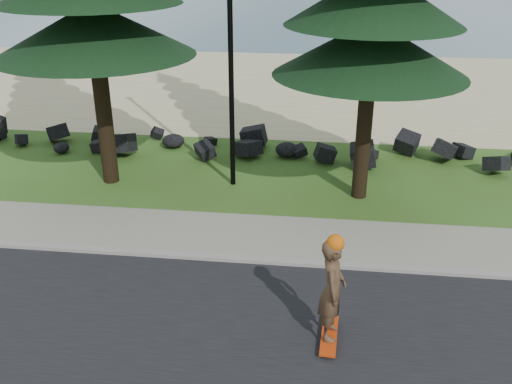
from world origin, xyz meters
TOP-DOWN VIEW (x-y plane):
  - ground at (0.00, 0.00)m, footprint 160.00×160.00m
  - road at (0.00, -4.50)m, footprint 160.00×7.00m
  - kerb at (0.00, -0.90)m, footprint 160.00×0.20m
  - sidewalk at (0.00, 0.20)m, footprint 160.00×2.00m
  - beach_sand at (0.00, 14.50)m, footprint 160.00×15.00m
  - seawall_boulders at (0.00, 5.60)m, footprint 60.00×2.40m
  - lamp_post at (0.00, 3.20)m, footprint 0.25×0.14m
  - skateboarder at (2.72, -3.30)m, footprint 0.49×1.13m

SIDE VIEW (x-z plane):
  - ground at x=0.00m, z-range 0.00..0.00m
  - seawall_boulders at x=0.00m, z-range -0.55..0.55m
  - beach_sand at x=0.00m, z-range 0.00..0.01m
  - road at x=0.00m, z-range 0.00..0.02m
  - sidewalk at x=0.00m, z-range 0.00..0.08m
  - kerb at x=0.00m, z-range 0.00..0.10m
  - skateboarder at x=2.72m, z-range 0.01..2.09m
  - lamp_post at x=0.00m, z-range 0.06..8.20m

